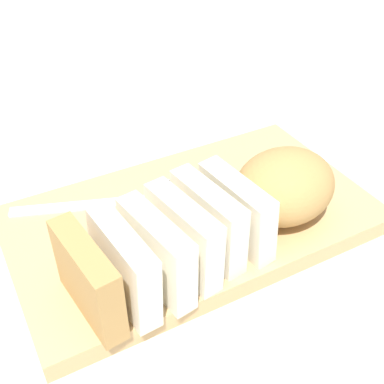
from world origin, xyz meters
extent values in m
plane|color=beige|center=(0.00, 0.00, 0.00)|extent=(3.00, 3.00, 0.00)
cube|color=tan|center=(0.00, 0.00, 0.01)|extent=(0.42, 0.25, 0.02)
ellipsoid|color=tan|center=(-0.09, 0.05, 0.06)|extent=(0.13, 0.12, 0.08)
cube|color=#F2E8CC|center=(-0.02, 0.06, 0.06)|extent=(0.04, 0.10, 0.08)
cube|color=#F2E8CC|center=(0.02, 0.06, 0.06)|extent=(0.04, 0.10, 0.08)
cube|color=#F2E8CC|center=(0.05, 0.07, 0.06)|extent=(0.04, 0.10, 0.08)
cube|color=#F2E8CC|center=(0.08, 0.08, 0.06)|extent=(0.04, 0.10, 0.08)
cube|color=#F2E8CC|center=(0.12, 0.08, 0.06)|extent=(0.04, 0.10, 0.08)
cube|color=tan|center=(0.15, 0.08, 0.06)|extent=(0.04, 0.10, 0.08)
cube|color=silver|center=(0.10, -0.07, 0.02)|extent=(0.18, 0.08, 0.00)
cylinder|color=black|center=(-0.01, -0.03, 0.04)|extent=(0.07, 0.05, 0.03)
cube|color=silver|center=(0.02, -0.04, 0.03)|extent=(0.02, 0.02, 0.02)
sphere|color=tan|center=(-0.07, -0.01, 0.03)|extent=(0.01, 0.01, 0.01)
sphere|color=tan|center=(0.04, 0.03, 0.03)|extent=(0.01, 0.01, 0.01)
sphere|color=tan|center=(-0.03, -0.01, 0.03)|extent=(0.01, 0.01, 0.01)
sphere|color=tan|center=(-0.04, -0.06, 0.02)|extent=(0.00, 0.00, 0.00)
camera|label=1|loc=(0.21, 0.39, 0.40)|focal=46.37mm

